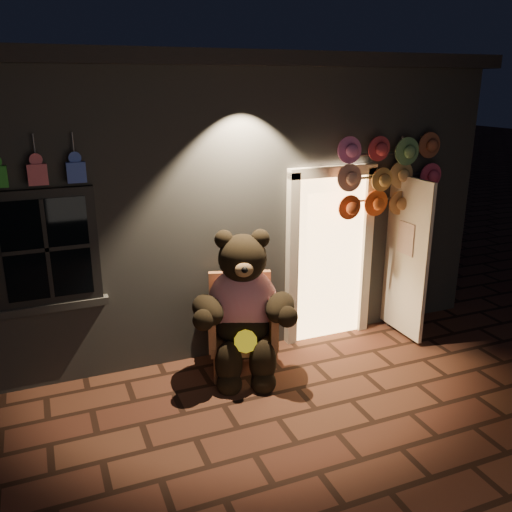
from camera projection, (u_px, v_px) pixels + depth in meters
ground at (278, 418)px, 5.29m from camera, size 60.00×60.00×0.00m
shop_building at (171, 178)px, 8.28m from camera, size 7.30×5.95×3.51m
wicker_armchair at (241, 323)px, 6.11m from camera, size 0.89×0.85×1.08m
teddy_bear at (243, 307)px, 5.91m from camera, size 1.18×1.08×1.70m
hat_rack at (388, 177)px, 6.52m from camera, size 1.43×0.22×2.52m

